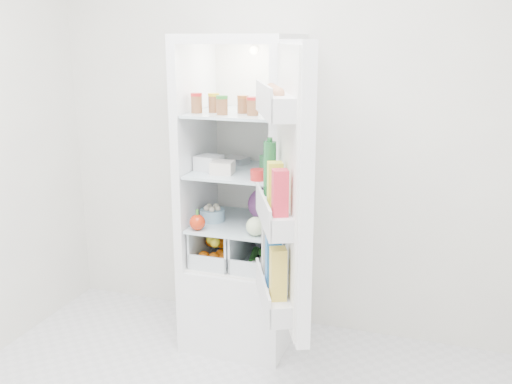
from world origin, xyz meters
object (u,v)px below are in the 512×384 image
(refrigerator, at_px, (245,232))
(mushroom_bowl, at_px, (212,215))
(fridge_door, at_px, (287,194))
(red_cabbage, at_px, (264,204))

(refrigerator, xyz_separation_m, mushroom_bowl, (-0.17, -0.09, 0.12))
(fridge_door, bearing_deg, red_cabbage, 1.51)
(refrigerator, height_order, fridge_door, refrigerator)
(mushroom_bowl, relative_size, fridge_door, 0.11)
(refrigerator, xyz_separation_m, fridge_door, (0.43, -0.61, 0.43))
(refrigerator, bearing_deg, red_cabbage, 7.41)
(fridge_door, bearing_deg, refrigerator, 10.19)
(refrigerator, height_order, mushroom_bowl, refrigerator)
(refrigerator, distance_m, red_cabbage, 0.21)
(red_cabbage, distance_m, fridge_door, 0.74)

